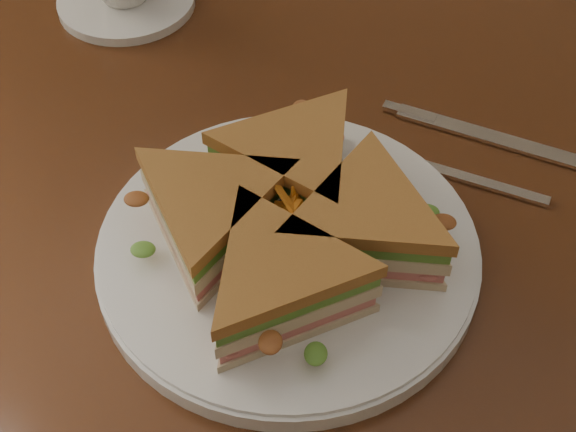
% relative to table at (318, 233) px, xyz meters
% --- Properties ---
extents(table, '(1.20, 0.80, 0.75)m').
position_rel_table_xyz_m(table, '(0.00, 0.00, 0.00)').
color(table, '#33180B').
rests_on(table, ground).
extents(plate, '(0.30, 0.30, 0.02)m').
position_rel_table_xyz_m(plate, '(0.03, -0.11, 0.11)').
color(plate, white).
rests_on(plate, table).
extents(sandwich_wedges, '(0.29, 0.29, 0.06)m').
position_rel_table_xyz_m(sandwich_wedges, '(0.03, -0.11, 0.14)').
color(sandwich_wedges, beige).
rests_on(sandwich_wedges, plate).
extents(crisps_mound, '(0.09, 0.09, 0.05)m').
position_rel_table_xyz_m(crisps_mound, '(0.03, -0.11, 0.14)').
color(crisps_mound, orange).
rests_on(crisps_mound, plate).
extents(spoon, '(0.18, 0.04, 0.01)m').
position_rel_table_xyz_m(spoon, '(0.05, 0.03, 0.10)').
color(spoon, silver).
rests_on(spoon, table).
extents(knife, '(0.22, 0.03, 0.00)m').
position_rel_table_xyz_m(knife, '(0.12, 0.10, 0.10)').
color(knife, silver).
rests_on(knife, table).
extents(saucer, '(0.15, 0.15, 0.01)m').
position_rel_table_xyz_m(saucer, '(-0.29, 0.11, 0.10)').
color(saucer, white).
rests_on(saucer, table).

